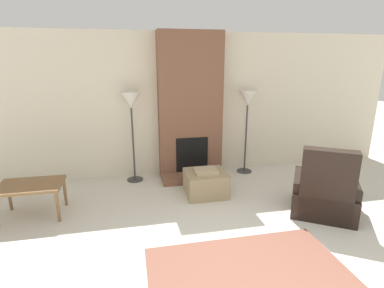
{
  "coord_description": "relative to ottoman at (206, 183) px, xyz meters",
  "views": [
    {
      "loc": [
        -1.07,
        -2.06,
        2.12
      ],
      "look_at": [
        0.0,
        3.02,
        0.65
      ],
      "focal_mm": 28.0,
      "sensor_mm": 36.0,
      "label": 1
    }
  ],
  "objects": [
    {
      "name": "area_rug",
      "position": [
        -0.03,
        -1.86,
        -0.19
      ],
      "size": [
        2.06,
        1.13,
        0.01
      ],
      "primitive_type": "cube",
      "color": "brown",
      "rests_on": "ground_plane"
    },
    {
      "name": "ottoman",
      "position": [
        0.0,
        0.0,
        0.0
      ],
      "size": [
        0.65,
        0.61,
        0.43
      ],
      "color": "#998460",
      "rests_on": "ground_plane"
    },
    {
      "name": "floor_lamp_right",
      "position": [
        1.0,
        0.84,
        1.16
      ],
      "size": [
        0.34,
        0.34,
        1.58
      ],
      "color": "#333333",
      "rests_on": "ground_plane"
    },
    {
      "name": "armchair",
      "position": [
        1.47,
        -0.97,
        0.09
      ],
      "size": [
        1.15,
        1.15,
        1.02
      ],
      "rotation": [
        0.0,
        0.0,
        2.57
      ],
      "color": "black",
      "rests_on": "ground_plane"
    },
    {
      "name": "wall_back",
      "position": [
        -0.07,
        1.1,
        1.1
      ],
      "size": [
        8.23,
        0.06,
        2.6
      ],
      "primitive_type": "cube",
      "color": "beige",
      "rests_on": "ground_plane"
    },
    {
      "name": "fireplace",
      "position": [
        -0.07,
        0.89,
        1.04
      ],
      "size": [
        1.14,
        0.66,
        2.6
      ],
      "color": "brown",
      "rests_on": "ground_plane"
    },
    {
      "name": "side_table",
      "position": [
        -2.53,
        -0.18,
        0.22
      ],
      "size": [
        0.84,
        0.57,
        0.47
      ],
      "color": "brown",
      "rests_on": "ground_plane"
    },
    {
      "name": "floor_lamp_left",
      "position": [
        -1.11,
        0.84,
        1.17
      ],
      "size": [
        0.34,
        0.34,
        1.6
      ],
      "color": "#333333",
      "rests_on": "ground_plane"
    }
  ]
}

